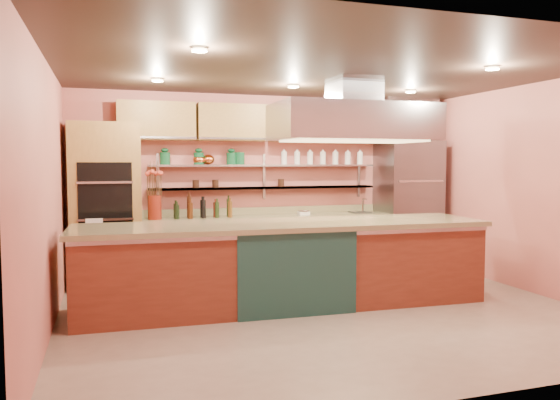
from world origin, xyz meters
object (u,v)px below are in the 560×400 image
object	(u,v)px
island	(285,264)
copper_kettle	(208,160)
refrigerator	(408,204)
flower_vase	(155,207)
green_canister	(240,158)
kitchen_scale	(304,212)

from	to	relation	value
island	copper_kettle	world-z (taller)	copper_kettle
refrigerator	copper_kettle	world-z (taller)	refrigerator
flower_vase	green_canister	xyz separation A→B (m)	(1.31, 0.22, 0.71)
kitchen_scale	green_canister	size ratio (longest dim) A/B	0.88
refrigerator	flower_vase	xyz separation A→B (m)	(-4.13, 0.01, 0.05)
flower_vase	kitchen_scale	bearing A→B (deg)	0.00
kitchen_scale	refrigerator	bearing A→B (deg)	21.74
flower_vase	kitchen_scale	distance (m)	2.28
kitchen_scale	green_canister	xyz separation A→B (m)	(-0.97, 0.22, 0.83)
refrigerator	copper_kettle	xyz separation A→B (m)	(-3.31, 0.23, 0.74)
copper_kettle	island	bearing A→B (deg)	-73.40
green_canister	kitchen_scale	bearing A→B (deg)	-12.72
island	flower_vase	world-z (taller)	flower_vase
island	refrigerator	bearing A→B (deg)	34.25
refrigerator	kitchen_scale	bearing A→B (deg)	179.69
refrigerator	island	size ratio (longest dim) A/B	0.43
kitchen_scale	copper_kettle	size ratio (longest dim) A/B	0.87
island	kitchen_scale	world-z (taller)	kitchen_scale
copper_kettle	green_canister	world-z (taller)	green_canister
refrigerator	island	world-z (taller)	refrigerator
flower_vase	copper_kettle	bearing A→B (deg)	14.99
refrigerator	green_canister	size ratio (longest dim) A/B	11.21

